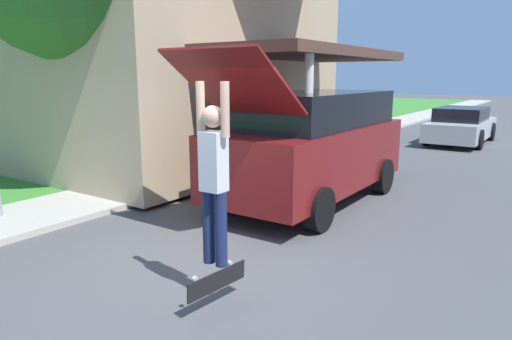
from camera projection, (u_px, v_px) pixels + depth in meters
The scene contains 8 objects.
ground_plane at pixel (195, 263), 5.94m from camera, with size 120.00×120.00×0.00m, color #49494C.
lawn at pixel (136, 148), 15.21m from camera, with size 10.00×80.00×0.08m.
sidewalk at pixel (243, 162), 12.77m from camera, with size 1.80×80.00×0.10m.
house at pixel (118, 18), 13.31m from camera, with size 13.17×8.63×7.67m.
suv_parked at pixel (312, 144), 8.65m from camera, with size 2.07×5.41×2.77m.
car_down_street at pixel (461, 126), 16.57m from camera, with size 1.87×4.50×1.30m.
skateboarder at pixel (214, 173), 4.73m from camera, with size 0.41×0.22×1.94m.
skateboard at pixel (217, 280), 4.76m from camera, with size 0.16×0.83×0.24m.
Camera 1 is at (3.82, -4.14, 2.39)m, focal length 32.00 mm.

